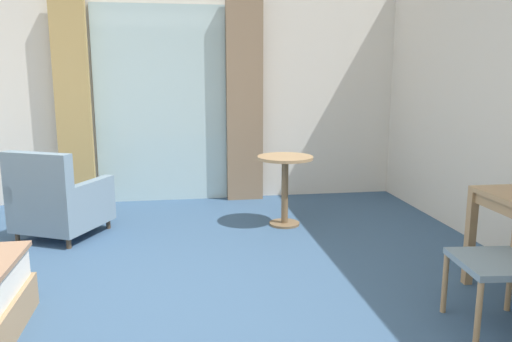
# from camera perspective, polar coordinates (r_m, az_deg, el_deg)

# --- Properties ---
(ground) EXTENTS (6.60, 6.93, 0.10)m
(ground) POSITION_cam_1_polar(r_m,az_deg,el_deg) (3.42, -12.58, -17.01)
(ground) COLOR #38567A
(wall_back) EXTENTS (6.20, 0.12, 2.69)m
(wall_back) POSITION_cam_1_polar(r_m,az_deg,el_deg) (6.23, -11.22, 8.97)
(wall_back) COLOR silver
(wall_back) RESTS_ON ground
(balcony_glass_door) EXTENTS (1.57, 0.02, 2.36)m
(balcony_glass_door) POSITION_cam_1_polar(r_m,az_deg,el_deg) (6.15, -10.85, 7.46)
(balcony_glass_door) COLOR silver
(balcony_glass_door) RESTS_ON ground
(curtain_panel_left) EXTENTS (0.39, 0.10, 2.47)m
(curtain_panel_left) POSITION_cam_1_polar(r_m,az_deg,el_deg) (6.17, -20.36, 7.47)
(curtain_panel_left) COLOR tan
(curtain_panel_left) RESTS_ON ground
(curtain_panel_right) EXTENTS (0.44, 0.10, 2.47)m
(curtain_panel_right) POSITION_cam_1_polar(r_m,az_deg,el_deg) (6.10, -1.32, 8.11)
(curtain_panel_right) COLOR #897056
(curtain_panel_right) RESTS_ON ground
(armchair_by_window) EXTENTS (0.94, 0.97, 0.86)m
(armchair_by_window) POSITION_cam_1_polar(r_m,az_deg,el_deg) (5.10, -21.81, -3.43)
(armchair_by_window) COLOR gray
(armchair_by_window) RESTS_ON ground
(round_cafe_table) EXTENTS (0.57, 0.57, 0.73)m
(round_cafe_table) POSITION_cam_1_polar(r_m,az_deg,el_deg) (5.09, 3.36, -0.52)
(round_cafe_table) COLOR tan
(round_cafe_table) RESTS_ON ground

